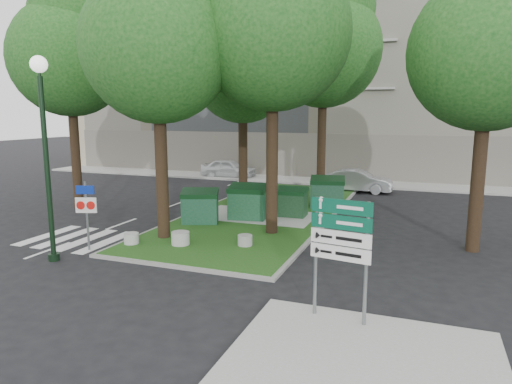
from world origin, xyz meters
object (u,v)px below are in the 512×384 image
at_px(bollard_left, 131,238).
at_px(car_white, 228,168).
at_px(tree_street_left, 71,46).
at_px(dumpster_a, 200,206).
at_px(bollard_mid, 181,238).
at_px(tree_median_near_left, 160,33).
at_px(dumpster_d, 327,192).
at_px(car_silver, 357,181).
at_px(litter_bin, 333,198).
at_px(street_lamp, 44,135).
at_px(tree_median_far, 326,38).
at_px(tree_street_right, 493,36).
at_px(dumpster_b, 248,202).
at_px(bollard_right, 245,240).
at_px(tree_median_mid, 245,62).
at_px(traffic_sign_pole, 86,206).
at_px(tree_median_near_right, 276,16).
at_px(dumpster_c, 291,202).
at_px(directional_sign, 341,241).

xyz_separation_m(bollard_left, car_white, (-3.83, 16.94, 0.37)).
relative_size(tree_street_left, dumpster_a, 6.16).
distance_m(dumpster_a, bollard_mid, 3.29).
relative_size(tree_median_near_left, dumpster_d, 5.84).
height_order(bollard_mid, car_silver, car_silver).
bearing_deg(litter_bin, car_silver, 85.06).
height_order(tree_street_left, street_lamp, tree_street_left).
height_order(tree_median_far, tree_street_left, tree_median_far).
xyz_separation_m(bollard_left, car_silver, (5.74, 14.14, 0.36)).
xyz_separation_m(dumpster_d, litter_bin, (0.20, 0.57, -0.34)).
height_order(tree_median_far, tree_street_right, tree_median_far).
height_order(dumpster_b, bollard_right, dumpster_b).
distance_m(tree_median_near_left, tree_street_right, 10.80).
bearing_deg(car_silver, dumpster_d, 175.37).
distance_m(tree_median_mid, bollard_right, 9.69).
distance_m(dumpster_b, bollard_left, 5.56).
distance_m(dumpster_d, bollard_left, 9.95).
bearing_deg(tree_street_left, bollard_right, -19.22).
distance_m(dumpster_b, dumpster_d, 4.46).
xyz_separation_m(bollard_mid, car_white, (-5.49, 16.44, 0.33)).
xyz_separation_m(tree_median_near_left, traffic_sign_pole, (-1.81, -2.04, -5.80)).
bearing_deg(tree_median_near_left, dumpster_b, 65.69).
xyz_separation_m(tree_median_near_right, tree_median_mid, (-3.00, 4.50, -1.01)).
distance_m(tree_street_left, litter_bin, 14.33).
bearing_deg(litter_bin, tree_median_far, 119.63).
xyz_separation_m(dumpster_c, car_white, (-7.83, 10.81, -0.06)).
xyz_separation_m(tree_street_right, bollard_mid, (-9.52, -3.20, -6.64)).
height_order(tree_median_near_right, bollard_left, tree_median_near_right).
bearing_deg(car_silver, directional_sign, -171.27).
distance_m(tree_street_right, directional_sign, 9.31).
distance_m(bollard_left, bollard_right, 3.97).
height_order(dumpster_a, dumpster_b, dumpster_b).
relative_size(tree_median_mid, tree_street_right, 0.99).
relative_size(bollard_mid, traffic_sign_pole, 0.26).
bearing_deg(litter_bin, dumpster_a, -129.50).
bearing_deg(bollard_left, directional_sign, -23.16).
relative_size(tree_median_mid, car_white, 2.52).
distance_m(tree_median_mid, car_silver, 10.10).
xyz_separation_m(tree_median_mid, bollard_right, (2.61, -6.52, -6.68)).
bearing_deg(car_white, dumpster_d, -137.38).
bearing_deg(bollard_left, street_lamp, -123.33).
xyz_separation_m(litter_bin, car_white, (-9.13, 7.84, 0.18)).
bearing_deg(litter_bin, tree_street_right, -42.51).
bearing_deg(dumpster_d, traffic_sign_pole, -134.57).
xyz_separation_m(tree_median_far, dumpster_a, (-3.59, -7.06, -7.53)).
xyz_separation_m(tree_street_left, litter_bin, (11.61, 4.40, -7.15)).
distance_m(tree_median_near_right, bollard_right, 7.96).
bearing_deg(car_white, bollard_left, -171.37).
xyz_separation_m(tree_median_near_right, bollard_mid, (-2.52, -2.70, -7.64)).
bearing_deg(dumpster_b, tree_median_near_right, -53.80).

